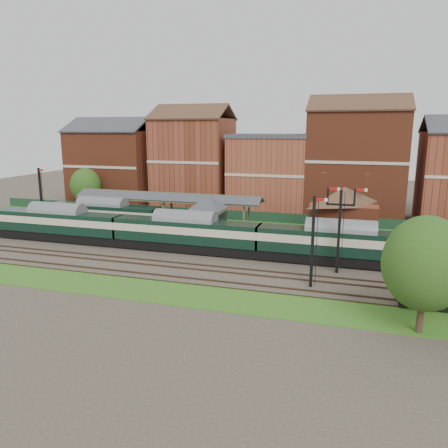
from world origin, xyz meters
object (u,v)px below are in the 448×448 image
(semaphore_bracket, at_px, (340,225))
(platform_railcar, at_px, (103,214))
(signal_box, at_px, (208,219))
(dmu_train, at_px, (185,232))

(semaphore_bracket, relative_size, platform_railcar, 0.51)
(signal_box, height_order, platform_railcar, signal_box)
(semaphore_bracket, relative_size, dmu_train, 0.16)
(semaphore_bracket, xyz_separation_m, platform_railcar, (-31.07, 9.00, -2.45))
(signal_box, relative_size, semaphore_bracket, 0.73)
(semaphore_bracket, height_order, platform_railcar, semaphore_bracket)
(platform_railcar, bearing_deg, signal_box, -11.46)
(signal_box, relative_size, platform_railcar, 0.37)
(dmu_train, xyz_separation_m, platform_railcar, (-14.51, 6.50, -0.07))
(dmu_train, bearing_deg, platform_railcar, 155.87)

